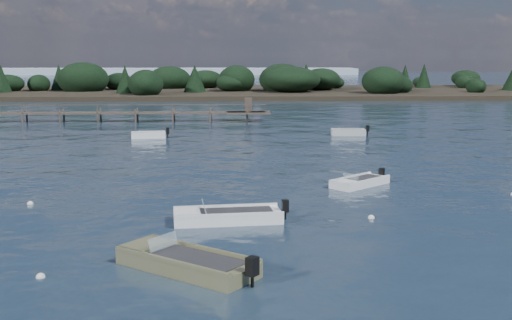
{
  "coord_description": "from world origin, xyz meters",
  "views": [
    {
      "loc": [
        2.39,
        -26.25,
        7.62
      ],
      "look_at": [
        3.75,
        14.0,
        1.0
      ],
      "focal_mm": 45.0,
      "sensor_mm": 36.0,
      "label": 1
    }
  ],
  "objects_px": {
    "jetty": "(24,113)",
    "tender_far_white": "(149,136)",
    "dinghy_near_olive": "(187,265)",
    "dinghy_mid_white_b": "(360,183)",
    "dinghy_mid_white_a": "(227,218)",
    "tender_far_grey_b": "(348,133)"
  },
  "relations": [
    {
      "from": "tender_far_grey_b",
      "to": "jetty",
      "type": "relative_size",
      "value": 0.06
    },
    {
      "from": "dinghy_mid_white_a",
      "to": "jetty",
      "type": "bearing_deg",
      "value": 117.63
    },
    {
      "from": "tender_far_white",
      "to": "dinghy_mid_white_a",
      "type": "bearing_deg",
      "value": -75.94
    },
    {
      "from": "dinghy_mid_white_b",
      "to": "jetty",
      "type": "xyz_separation_m",
      "value": [
        -31.49,
        37.47,
        0.85
      ]
    },
    {
      "from": "tender_far_grey_b",
      "to": "jetty",
      "type": "height_order",
      "value": "jetty"
    },
    {
      "from": "tender_far_grey_b",
      "to": "jetty",
      "type": "xyz_separation_m",
      "value": [
        -35.05,
        13.54,
        0.81
      ]
    },
    {
      "from": "tender_far_white",
      "to": "dinghy_near_olive",
      "type": "bearing_deg",
      "value": -80.49
    },
    {
      "from": "tender_far_grey_b",
      "to": "tender_far_white",
      "type": "xyz_separation_m",
      "value": [
        -18.89,
        -1.46,
        -0.01
      ]
    },
    {
      "from": "dinghy_mid_white_b",
      "to": "tender_far_grey_b",
      "type": "relative_size",
      "value": 1.07
    },
    {
      "from": "jetty",
      "to": "tender_far_white",
      "type": "bearing_deg",
      "value": -42.87
    },
    {
      "from": "tender_far_white",
      "to": "dinghy_near_olive",
      "type": "xyz_separation_m",
      "value": [
        6.23,
        -37.17,
        0.01
      ]
    },
    {
      "from": "dinghy_mid_white_b",
      "to": "dinghy_near_olive",
      "type": "xyz_separation_m",
      "value": [
        -9.1,
        -14.7,
        0.04
      ]
    },
    {
      "from": "dinghy_mid_white_b",
      "to": "dinghy_near_olive",
      "type": "distance_m",
      "value": 17.29
    },
    {
      "from": "dinghy_near_olive",
      "to": "tender_far_white",
      "type": "bearing_deg",
      "value": 99.51
    },
    {
      "from": "dinghy_mid_white_b",
      "to": "jetty",
      "type": "height_order",
      "value": "jetty"
    },
    {
      "from": "dinghy_near_olive",
      "to": "jetty",
      "type": "height_order",
      "value": "jetty"
    },
    {
      "from": "dinghy_mid_white_a",
      "to": "jetty",
      "type": "xyz_separation_m",
      "value": [
        -23.78,
        45.43,
        0.82
      ]
    },
    {
      "from": "jetty",
      "to": "dinghy_near_olive",
      "type": "bearing_deg",
      "value": -66.77
    },
    {
      "from": "tender_far_grey_b",
      "to": "dinghy_mid_white_a",
      "type": "bearing_deg",
      "value": -109.46
    },
    {
      "from": "jetty",
      "to": "dinghy_mid_white_a",
      "type": "bearing_deg",
      "value": -62.37
    },
    {
      "from": "tender_far_grey_b",
      "to": "dinghy_mid_white_a",
      "type": "height_order",
      "value": "dinghy_mid_white_a"
    },
    {
      "from": "dinghy_mid_white_a",
      "to": "jetty",
      "type": "relative_size",
      "value": 0.08
    }
  ]
}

